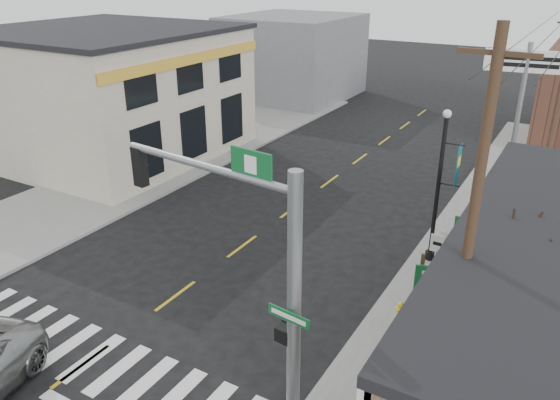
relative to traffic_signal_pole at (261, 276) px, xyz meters
The scene contains 18 objects.
ground 6.84m from the traffic_signal_pole, behind, with size 140.00×140.00×0.00m, color black.
sidewalk_right 13.31m from the traffic_signal_pole, 73.52° to the left, with size 6.00×38.00×0.13m, color slate.
sidewalk_left 19.28m from the traffic_signal_pole, 139.83° to the left, with size 6.00×38.00×0.13m, color slate.
center_line 9.87m from the traffic_signal_pole, 127.04° to the left, with size 0.12×56.00×0.01m, color gold.
crosswalk 6.80m from the traffic_signal_pole, behind, with size 11.00×2.20×0.01m, color silver.
left_building 22.64m from the traffic_signal_pole, 144.43° to the left, with size 12.00×12.00×6.80m, color #BFB49F.
bldg_distant_left 35.23m from the traffic_signal_pole, 117.76° to the left, with size 9.00×10.00×6.40m, color slate.
traffic_signal_pole is the anchor object (origin of this frame).
guide_sign 6.09m from the traffic_signal_pole, 60.41° to the left, with size 1.55×0.13×2.71m.
fire_hydrant 6.75m from the traffic_signal_pole, 74.28° to the left, with size 0.20×0.20×0.62m.
ped_crossing_sign 8.83m from the traffic_signal_pole, 70.89° to the left, with size 0.99×0.07×2.54m.
lamp_post 9.77m from the traffic_signal_pole, 82.10° to the left, with size 0.73×0.58×5.64m.
dance_center_sign 16.49m from the traffic_signal_pole, 80.37° to the left, with size 3.37×0.21×7.16m.
bare_tree 7.18m from the traffic_signal_pole, 46.58° to the left, with size 2.51×2.51×5.03m.
shrub_front 7.75m from the traffic_signal_pole, 36.72° to the left, with size 1.40×1.40×1.05m, color black.
shrub_back 7.72m from the traffic_signal_pole, 49.00° to the left, with size 0.96×0.96×0.72m, color black.
utility_pole_near 4.65m from the traffic_signal_pole, 37.97° to the left, with size 1.58×0.24×9.11m.
utility_pole_far 21.61m from the traffic_signal_pole, 79.63° to the left, with size 1.40×0.21×8.04m.
Camera 1 is at (10.74, -7.59, 10.22)m, focal length 35.00 mm.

